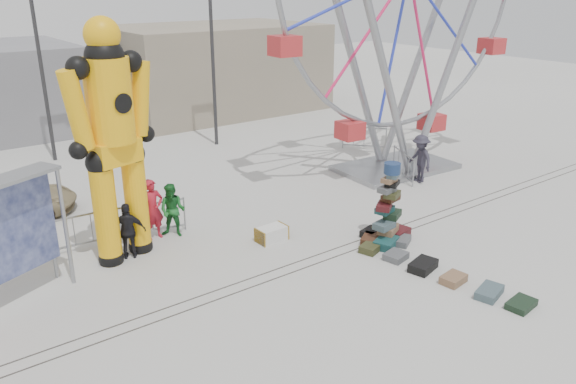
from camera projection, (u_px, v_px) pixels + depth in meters
ground at (356, 263)px, 15.66m from camera, size 90.00×90.00×0.00m
track_line_near at (341, 255)px, 16.11m from camera, size 40.00×0.04×0.01m
track_line_far at (332, 250)px, 16.42m from camera, size 40.00×0.04×0.01m
building_right at (215, 68)px, 33.73m from camera, size 12.00×8.00×5.00m
lamp_post_right at (214, 49)px, 25.59m from camera, size 1.41×0.25×8.00m
lamp_post_left at (42, 56)px, 23.19m from camera, size 1.41×0.25×8.00m
suitcase_tower at (387, 219)px, 16.81m from camera, size 1.86×1.61×2.46m
crash_test_dummy at (113, 134)px, 14.78m from camera, size 2.71×1.19×6.80m
steamer_trunk at (272, 234)px, 16.94m from camera, size 0.94×0.56×0.43m
row_case_0 at (371, 248)px, 16.31m from camera, size 0.80×0.67×0.22m
row_case_1 at (396, 256)px, 15.82m from camera, size 0.73×0.65×0.19m
row_case_2 at (423, 266)px, 15.24m from camera, size 0.95×0.73×0.25m
row_case_3 at (453, 279)px, 14.59m from camera, size 0.74×0.57×0.21m
row_case_4 at (489, 292)px, 13.98m from camera, size 0.95×0.70×0.21m
row_case_5 at (521, 304)px, 13.49m from camera, size 0.83×0.59×0.16m
barricade_dummy_b at (74, 233)px, 16.18m from camera, size 2.00×0.21×1.10m
barricade_dummy_c at (152, 219)px, 17.18m from camera, size 1.97×0.54×1.10m
barricade_wheel_front at (403, 165)px, 22.18m from camera, size 0.94×1.85×1.10m
barricade_wheel_back at (364, 138)px, 26.09m from camera, size 1.37×1.59×1.10m
pedestrian_red at (153, 209)px, 16.86m from camera, size 0.71×0.49×1.88m
pedestrian_green at (173, 210)px, 17.05m from camera, size 1.03×1.03×1.68m
pedestrian_black at (128, 231)px, 15.68m from camera, size 1.04×0.77×1.64m
pedestrian_grey at (420, 159)px, 21.71m from camera, size 0.95×1.34×1.88m
parked_suv at (14, 199)px, 18.76m from camera, size 4.35×3.44×1.10m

